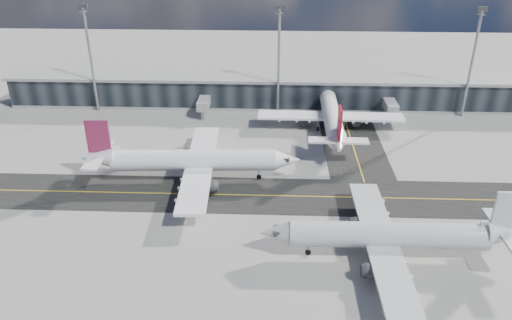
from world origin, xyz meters
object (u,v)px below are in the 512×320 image
object	(u,v)px
airliner_af	(191,160)
baggage_tug	(199,184)
airliner_redtail	(331,115)
service_van	(359,117)
airliner_near	(392,235)

from	to	relation	value
airliner_af	baggage_tug	xyz separation A→B (m)	(2.06, -3.85, -3.35)
airliner_redtail	service_van	xyz separation A→B (m)	(8.27, 7.44, -3.43)
airliner_redtail	baggage_tug	xyz separation A→B (m)	(-29.24, -30.39, -3.24)
airliner_af	airliner_redtail	xyz separation A→B (m)	(31.29, 26.54, -0.11)
airliner_redtail	service_van	bearing A→B (deg)	42.96
airliner_af	airliner_near	size ratio (longest dim) A/B	1.07
airliner_af	baggage_tug	size ratio (longest dim) A/B	12.59
airliner_af	baggage_tug	bearing A→B (deg)	25.54
airliner_af	service_van	xyz separation A→B (m)	(39.56, 33.98, -3.54)
airliner_redtail	baggage_tug	bearing A→B (deg)	-132.92
airliner_near	airliner_af	bearing A→B (deg)	55.52
airliner_af	airliner_near	bearing A→B (deg)	53.41
airliner_near	baggage_tug	size ratio (longest dim) A/B	11.79
airliner_near	airliner_redtail	bearing A→B (deg)	4.90
baggage_tug	service_van	distance (m)	53.27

